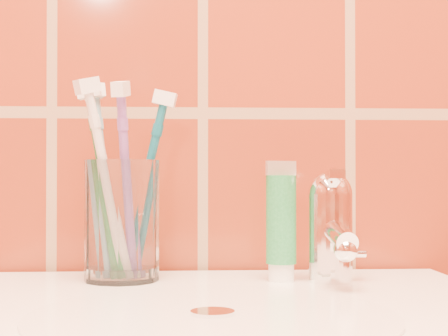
{
  "coord_description": "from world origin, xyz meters",
  "views": [
    {
      "loc": [
        -0.02,
        0.36,
        0.96
      ],
      "look_at": [
        0.02,
        1.08,
        0.97
      ],
      "focal_mm": 55.0,
      "sensor_mm": 36.0,
      "label": 1
    }
  ],
  "objects": [
    {
      "name": "glass_tumbler",
      "position": [
        -0.09,
        1.11,
        0.92
      ],
      "size": [
        0.11,
        0.11,
        0.13
      ],
      "primitive_type": "cylinder",
      "rotation": [
        0.0,
        0.0,
        0.38
      ],
      "color": "white",
      "rests_on": "pedestal_sink"
    },
    {
      "name": "toothpaste_tube",
      "position": [
        0.08,
        1.1,
        0.91
      ],
      "size": [
        0.04,
        0.03,
        0.13
      ],
      "rotation": [
        0.0,
        0.0,
        0.43
      ],
      "color": "white",
      "rests_on": "pedestal_sink"
    },
    {
      "name": "faucet",
      "position": [
        0.14,
        1.09,
        0.91
      ],
      "size": [
        0.05,
        0.11,
        0.12
      ],
      "color": "white",
      "rests_on": "pedestal_sink"
    },
    {
      "name": "toothbrush_0",
      "position": [
        -0.07,
        1.12,
        0.95
      ],
      "size": [
        0.09,
        0.08,
        0.22
      ],
      "primitive_type": null,
      "rotation": [
        0.23,
        0.0,
        1.45
      ],
      "color": "#0D556D",
      "rests_on": "glass_tumbler"
    },
    {
      "name": "toothbrush_1",
      "position": [
        -0.1,
        1.09,
        0.96
      ],
      "size": [
        0.12,
        0.11,
        0.23
      ],
      "primitive_type": null,
      "rotation": [
        0.24,
        0.0,
        -0.91
      ],
      "color": "silver",
      "rests_on": "glass_tumbler"
    },
    {
      "name": "toothbrush_2",
      "position": [
        -0.11,
        1.12,
        0.96
      ],
      "size": [
        0.1,
        0.11,
        0.23
      ],
      "primitive_type": null,
      "rotation": [
        0.19,
        0.0,
        -2.49
      ],
      "color": "#74AFCE",
      "rests_on": "glass_tumbler"
    },
    {
      "name": "toothbrush_3",
      "position": [
        -0.11,
        1.1,
        0.96
      ],
      "size": [
        0.07,
        0.06,
        0.22
      ],
      "primitive_type": null,
      "rotation": [
        0.17,
        0.0,
        -1.63
      ],
      "color": "#20783E",
      "rests_on": "glass_tumbler"
    },
    {
      "name": "toothbrush_4",
      "position": [
        -0.08,
        1.09,
        0.96
      ],
      "size": [
        0.06,
        0.1,
        0.23
      ],
      "primitive_type": null,
      "rotation": [
        0.18,
        0.0,
        -0.24
      ],
      "color": "#784AA0",
      "rests_on": "glass_tumbler"
    }
  ]
}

